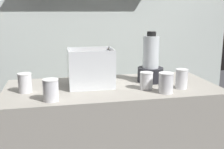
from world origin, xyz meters
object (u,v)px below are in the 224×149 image
Objects in this scene: carrot_display_bin at (93,75)px; juice_cup_beet_far_left at (25,84)px; juice_cup_beet_middle at (146,81)px; juice_cup_carrot_right at (166,84)px; juice_cup_beet_far_right at (182,80)px; blender_pitcher at (151,64)px; juice_cup_orange_left at (51,91)px.

carrot_display_bin is 0.43m from juice_cup_beet_far_left.
juice_cup_carrot_right is (0.09, -0.10, 0.00)m from juice_cup_beet_middle.
carrot_display_bin reaches higher than juice_cup_beet_far_right.
blender_pitcher is at bearing 5.96° from carrot_display_bin.
juice_cup_beet_far_left is at bearing 127.33° from juice_cup_orange_left.
carrot_display_bin is at bearing 156.95° from juice_cup_beet_middle.
juice_cup_beet_middle is 0.23m from juice_cup_beet_far_right.
carrot_display_bin reaches higher than juice_cup_carrot_right.
carrot_display_bin is 0.35m from juice_cup_beet_middle.
juice_cup_carrot_right and juice_cup_beet_far_right have the same top height.
juice_cup_beet_far_left is at bearing -173.91° from blender_pitcher.
blender_pitcher is 0.29m from juice_cup_carrot_right.
blender_pitcher is (0.42, 0.04, 0.05)m from carrot_display_bin.
carrot_display_bin is 0.37m from juice_cup_orange_left.
juice_cup_beet_far_right is (0.14, -0.21, -0.07)m from blender_pitcher.
blender_pitcher reaches higher than juice_cup_beet_far_left.
blender_pitcher is 0.22m from juice_cup_beet_middle.
juice_cup_carrot_right is (0.84, -0.19, 0.00)m from juice_cup_beet_far_left.
blender_pitcher is 0.85m from juice_cup_beet_far_left.
blender_pitcher reaches higher than carrot_display_bin.
juice_cup_orange_left is (-0.69, -0.29, -0.07)m from blender_pitcher.
juice_cup_orange_left is 1.11× the size of juice_cup_beet_middle.
carrot_display_bin is 2.46× the size of juice_cup_beet_far_left.
carrot_display_bin reaches higher than juice_cup_beet_middle.
juice_cup_beet_far_right is (0.14, 0.07, 0.00)m from juice_cup_carrot_right.
carrot_display_bin is 2.33× the size of juice_cup_carrot_right.
juice_cup_orange_left is (-0.27, -0.25, -0.02)m from carrot_display_bin.
carrot_display_bin is 2.37× the size of juice_cup_orange_left.
juice_cup_orange_left reaches higher than juice_cup_beet_far_left.
juice_cup_carrot_right is at bearing 0.88° from juice_cup_orange_left.
juice_cup_carrot_right is at bearing -151.77° from juice_cup_beet_far_right.
juice_cup_beet_far_right reaches higher than juice_cup_orange_left.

